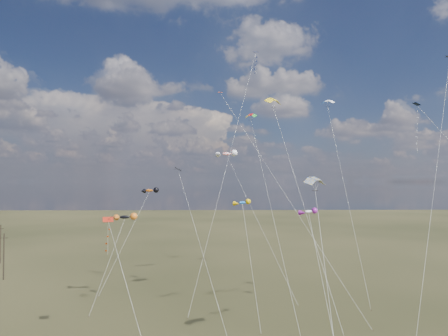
{
  "coord_description": "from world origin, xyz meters",
  "views": [
    {
      "loc": [
        -1.39,
        -40.58,
        16.95
      ],
      "look_at": [
        0.0,
        18.0,
        19.0
      ],
      "focal_mm": 32.0,
      "sensor_mm": 36.0,
      "label": 1
    }
  ],
  "objects_px": {
    "parafoil_yellow": "(274,100)",
    "novelty_black_orange": "(125,217)",
    "utility_pole_near": "(4,256)",
    "utility_pole_far": "(0,244)"
  },
  "relations": [
    {
      "from": "utility_pole_far",
      "to": "novelty_black_orange",
      "type": "distance_m",
      "value": 41.04
    },
    {
      "from": "parafoil_yellow",
      "to": "novelty_black_orange",
      "type": "bearing_deg",
      "value": 169.84
    },
    {
      "from": "utility_pole_far",
      "to": "parafoil_yellow",
      "type": "bearing_deg",
      "value": -28.89
    },
    {
      "from": "parafoil_yellow",
      "to": "novelty_black_orange",
      "type": "distance_m",
      "value": 27.5
    },
    {
      "from": "utility_pole_near",
      "to": "novelty_black_orange",
      "type": "bearing_deg",
      "value": -25.86
    },
    {
      "from": "utility_pole_near",
      "to": "utility_pole_far",
      "type": "distance_m",
      "value": 16.12
    },
    {
      "from": "utility_pole_near",
      "to": "parafoil_yellow",
      "type": "distance_m",
      "value": 53.28
    },
    {
      "from": "utility_pole_far",
      "to": "novelty_black_orange",
      "type": "xyz_separation_m",
      "value": [
        31.37,
        -25.33,
        7.67
      ]
    },
    {
      "from": "utility_pole_far",
      "to": "novelty_black_orange",
      "type": "relative_size",
      "value": 0.65
    },
    {
      "from": "novelty_black_orange",
      "to": "utility_pole_far",
      "type": "bearing_deg",
      "value": 141.08
    }
  ]
}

